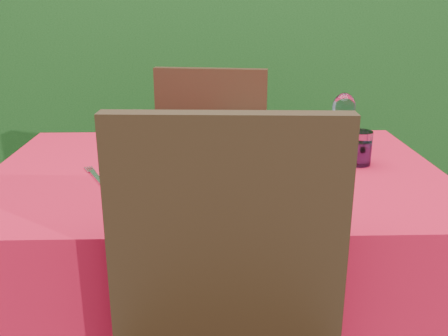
{
  "coord_description": "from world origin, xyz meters",
  "views": [
    {
      "loc": [
        -0.02,
        -1.33,
        1.2
      ],
      "look_at": [
        0.02,
        -0.05,
        0.77
      ],
      "focal_mm": 40.0,
      "sensor_mm": 36.0,
      "label": 1
    }
  ],
  "objects_px": {
    "water_glass": "(358,150)",
    "pasta_plate": "(241,132)",
    "pizza_plate": "(226,169)",
    "chair_far": "(215,163)",
    "fork": "(98,178)",
    "wine_glass": "(344,110)"
  },
  "relations": [
    {
      "from": "water_glass",
      "to": "pasta_plate",
      "type": "bearing_deg",
      "value": 137.12
    },
    {
      "from": "pizza_plate",
      "to": "pasta_plate",
      "type": "relative_size",
      "value": 1.53
    },
    {
      "from": "chair_far",
      "to": "fork",
      "type": "bearing_deg",
      "value": 76.1
    },
    {
      "from": "water_glass",
      "to": "wine_glass",
      "type": "relative_size",
      "value": 0.56
    },
    {
      "from": "pizza_plate",
      "to": "fork",
      "type": "bearing_deg",
      "value": 179.24
    },
    {
      "from": "pizza_plate",
      "to": "water_glass",
      "type": "height_order",
      "value": "water_glass"
    },
    {
      "from": "pizza_plate",
      "to": "wine_glass",
      "type": "bearing_deg",
      "value": 37.35
    },
    {
      "from": "chair_far",
      "to": "water_glass",
      "type": "distance_m",
      "value": 0.8
    },
    {
      "from": "wine_glass",
      "to": "fork",
      "type": "xyz_separation_m",
      "value": [
        -0.73,
        -0.29,
        -0.12
      ]
    },
    {
      "from": "chair_far",
      "to": "pizza_plate",
      "type": "bearing_deg",
      "value": 100.99
    },
    {
      "from": "chair_far",
      "to": "pasta_plate",
      "type": "relative_size",
      "value": 4.25
    },
    {
      "from": "pizza_plate",
      "to": "fork",
      "type": "relative_size",
      "value": 1.79
    },
    {
      "from": "chair_far",
      "to": "fork",
      "type": "distance_m",
      "value": 0.84
    },
    {
      "from": "pizza_plate",
      "to": "pasta_plate",
      "type": "xyz_separation_m",
      "value": [
        0.06,
        0.41,
        -0.0
      ]
    },
    {
      "from": "chair_far",
      "to": "wine_glass",
      "type": "bearing_deg",
      "value": 140.56
    },
    {
      "from": "water_glass",
      "to": "fork",
      "type": "relative_size",
      "value": 0.51
    },
    {
      "from": "pizza_plate",
      "to": "chair_far",
      "type": "bearing_deg",
      "value": 91.67
    },
    {
      "from": "pasta_plate",
      "to": "water_glass",
      "type": "xyz_separation_m",
      "value": [
        0.32,
        -0.3,
        0.02
      ]
    },
    {
      "from": "chair_far",
      "to": "wine_glass",
      "type": "height_order",
      "value": "chair_far"
    },
    {
      "from": "wine_glass",
      "to": "pizza_plate",
      "type": "bearing_deg",
      "value": -142.65
    },
    {
      "from": "chair_far",
      "to": "wine_glass",
      "type": "xyz_separation_m",
      "value": [
        0.4,
        -0.46,
        0.32
      ]
    },
    {
      "from": "pizza_plate",
      "to": "water_glass",
      "type": "bearing_deg",
      "value": 16.36
    }
  ]
}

